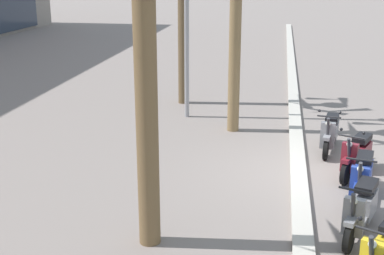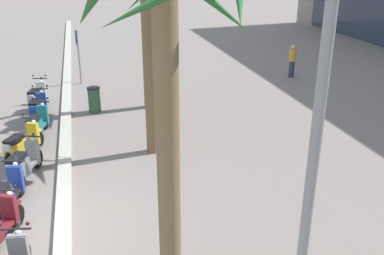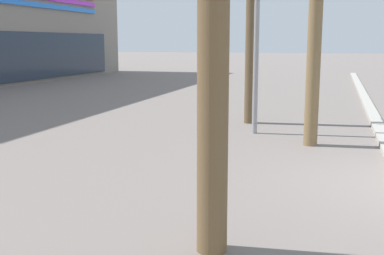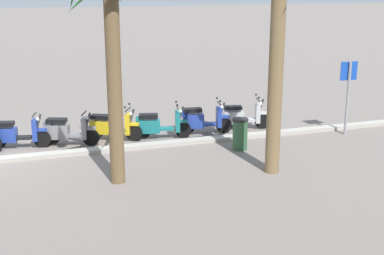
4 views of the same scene
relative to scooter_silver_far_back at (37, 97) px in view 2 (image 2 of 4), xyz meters
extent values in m
plane|color=slate|center=(8.34, 0.80, -0.45)|extent=(200.00, 200.00, 0.00)
cube|color=#ADA89E|center=(8.34, 1.03, -0.39)|extent=(60.00, 0.36, 0.12)
cylinder|color=black|center=(-0.72, 0.18, -0.19)|extent=(0.53, 0.22, 0.52)
cylinder|color=black|center=(0.47, -0.11, -0.19)|extent=(0.53, 0.22, 0.52)
cube|color=silver|center=(-0.18, 0.04, -0.13)|extent=(0.65, 0.41, 0.08)
cube|color=silver|center=(0.26, -0.06, -0.03)|extent=(0.74, 0.47, 0.42)
cube|color=black|center=(0.28, -0.07, 0.31)|extent=(0.65, 0.43, 0.12)
cube|color=silver|center=(-0.55, 0.13, 0.10)|extent=(0.22, 0.36, 0.66)
cube|color=silver|center=(-0.72, 0.18, 0.10)|extent=(0.35, 0.23, 0.08)
cylinder|color=#333338|center=(-0.63, 0.15, 0.25)|extent=(0.29, 0.14, 0.69)
cylinder|color=black|center=(-0.55, 0.13, 0.57)|extent=(0.17, 0.55, 0.04)
sphere|color=white|center=(-0.65, 0.16, 0.43)|extent=(0.12, 0.12, 0.12)
cube|color=silver|center=(0.55, -0.13, 0.21)|extent=(0.28, 0.25, 0.16)
sphere|color=black|center=(-0.59, -0.10, 0.69)|extent=(0.07, 0.07, 0.07)
sphere|color=black|center=(-0.47, 0.36, 0.69)|extent=(0.07, 0.07, 0.07)
cylinder|color=black|center=(0.72, 0.26, -0.19)|extent=(0.53, 0.18, 0.52)
cylinder|color=black|center=(1.97, 0.06, -0.19)|extent=(0.53, 0.18, 0.52)
cube|color=#233D9E|center=(1.29, 0.17, -0.13)|extent=(0.64, 0.37, 0.08)
cube|color=#233D9E|center=(1.75, 0.10, 0.00)|extent=(0.72, 0.42, 0.46)
cube|color=black|center=(1.77, 0.09, 0.37)|extent=(0.64, 0.39, 0.12)
cube|color=#233D9E|center=(0.90, 0.23, 0.10)|extent=(0.19, 0.36, 0.66)
cube|color=#233D9E|center=(0.72, 0.26, 0.10)|extent=(0.34, 0.21, 0.08)
cylinder|color=#333338|center=(0.82, 0.24, 0.25)|extent=(0.29, 0.11, 0.69)
cylinder|color=black|center=(0.90, 0.23, 0.57)|extent=(0.12, 0.56, 0.04)
sphere|color=white|center=(0.80, 0.24, 0.43)|extent=(0.12, 0.12, 0.12)
cube|color=#233D9E|center=(2.05, 0.05, 0.27)|extent=(0.27, 0.23, 0.16)
sphere|color=black|center=(0.88, -0.01, 0.69)|extent=(0.07, 0.07, 0.07)
sphere|color=black|center=(0.95, 0.46, 0.69)|extent=(0.07, 0.07, 0.07)
cylinder|color=black|center=(2.18, 0.38, -0.19)|extent=(0.53, 0.21, 0.52)
cylinder|color=black|center=(3.46, 0.09, -0.19)|extent=(0.53, 0.21, 0.52)
cube|color=#197075|center=(2.77, 0.25, -0.13)|extent=(0.65, 0.40, 0.08)
cube|color=#197075|center=(3.24, 0.14, -0.03)|extent=(0.73, 0.46, 0.42)
cube|color=black|center=(3.26, 0.14, 0.31)|extent=(0.65, 0.42, 0.12)
cube|color=#197075|center=(2.36, 0.34, 0.10)|extent=(0.21, 0.36, 0.66)
cube|color=#197075|center=(2.18, 0.38, 0.10)|extent=(0.35, 0.23, 0.08)
cylinder|color=#333338|center=(2.28, 0.36, 0.25)|extent=(0.29, 0.13, 0.69)
cylinder|color=black|center=(2.36, 0.34, 0.57)|extent=(0.16, 0.56, 0.04)
sphere|color=white|center=(2.26, 0.36, 0.43)|extent=(0.12, 0.12, 0.12)
cube|color=#197075|center=(3.53, 0.08, 0.21)|extent=(0.28, 0.25, 0.16)
sphere|color=black|center=(2.32, 0.10, 0.69)|extent=(0.07, 0.07, 0.07)
sphere|color=black|center=(2.43, 0.57, 0.69)|extent=(0.07, 0.07, 0.07)
cylinder|color=black|center=(3.75, 0.24, -0.19)|extent=(0.51, 0.33, 0.52)
cylinder|color=black|center=(4.89, -0.36, -0.19)|extent=(0.51, 0.33, 0.52)
cube|color=silver|center=(4.28, -0.04, -0.13)|extent=(0.66, 0.53, 0.08)
cube|color=gold|center=(4.70, -0.26, -0.04)|extent=(0.75, 0.60, 0.42)
cube|color=black|center=(4.72, -0.27, 0.30)|extent=(0.67, 0.55, 0.12)
cube|color=gold|center=(3.91, 0.16, 0.10)|extent=(0.28, 0.37, 0.66)
cube|color=gold|center=(3.75, 0.24, 0.10)|extent=(0.36, 0.29, 0.08)
cylinder|color=#333338|center=(3.84, 0.19, 0.25)|extent=(0.28, 0.19, 0.69)
cylinder|color=black|center=(3.91, 0.16, 0.57)|extent=(0.30, 0.51, 0.04)
sphere|color=white|center=(3.82, 0.20, 0.43)|extent=(0.12, 0.12, 0.12)
cube|color=silver|center=(4.96, -0.40, 0.20)|extent=(0.31, 0.29, 0.16)
sphere|color=black|center=(3.82, -0.07, 0.69)|extent=(0.07, 0.07, 0.07)
sphere|color=black|center=(4.04, 0.36, 0.69)|extent=(0.07, 0.07, 0.07)
cylinder|color=black|center=(5.11, 0.31, -0.19)|extent=(0.52, 0.28, 0.52)
cylinder|color=black|center=(6.27, -0.12, -0.19)|extent=(0.52, 0.28, 0.52)
cube|color=slate|center=(5.64, 0.11, -0.13)|extent=(0.66, 0.47, 0.08)
cube|color=slate|center=(6.06, -0.05, -0.01)|extent=(0.75, 0.54, 0.44)
cube|color=black|center=(6.08, -0.05, 0.34)|extent=(0.67, 0.49, 0.12)
cube|color=slate|center=(5.28, 0.24, 0.10)|extent=(0.25, 0.37, 0.66)
cube|color=slate|center=(5.11, 0.31, 0.10)|extent=(0.36, 0.26, 0.08)
cylinder|color=#333338|center=(5.21, 0.27, 0.25)|extent=(0.29, 0.16, 0.69)
cylinder|color=black|center=(5.28, 0.24, 0.57)|extent=(0.23, 0.54, 0.04)
sphere|color=white|center=(5.19, 0.28, 0.43)|extent=(0.12, 0.12, 0.12)
cube|color=slate|center=(6.34, -0.15, 0.24)|extent=(0.29, 0.27, 0.16)
cylinder|color=black|center=(6.54, 0.01, -0.19)|extent=(0.53, 0.22, 0.52)
cylinder|color=black|center=(7.81, -0.29, -0.19)|extent=(0.53, 0.22, 0.52)
cube|color=black|center=(7.13, -0.13, -0.13)|extent=(0.65, 0.41, 0.08)
cube|color=#233D9E|center=(7.59, -0.24, -0.03)|extent=(0.74, 0.47, 0.43)
cube|color=#233D9E|center=(6.72, -0.03, 0.10)|extent=(0.21, 0.36, 0.66)
cube|color=#233D9E|center=(6.54, 0.01, 0.10)|extent=(0.35, 0.23, 0.08)
cylinder|color=#333338|center=(6.64, -0.01, 0.25)|extent=(0.29, 0.13, 0.69)
cylinder|color=black|center=(6.72, -0.03, 0.57)|extent=(0.17, 0.55, 0.04)
sphere|color=white|center=(6.62, -0.01, 0.43)|extent=(0.12, 0.12, 0.12)
cylinder|color=black|center=(7.94, 0.06, -0.19)|extent=(0.52, 0.30, 0.52)
cube|color=maroon|center=(8.45, -0.17, -0.13)|extent=(0.66, 0.50, 0.08)
cube|color=maroon|center=(8.10, -0.01, 0.10)|extent=(0.27, 0.37, 0.66)
cube|color=maroon|center=(7.94, 0.06, 0.10)|extent=(0.36, 0.28, 0.08)
cylinder|color=#333338|center=(8.03, 0.02, 0.25)|extent=(0.29, 0.18, 0.69)
cylinder|color=black|center=(8.10, -0.01, 0.57)|extent=(0.27, 0.53, 0.04)
sphere|color=white|center=(8.01, 0.03, 0.43)|extent=(0.12, 0.12, 0.12)
sphere|color=black|center=(8.22, 0.20, 0.69)|extent=(0.07, 0.07, 0.07)
cube|color=slate|center=(9.59, 0.33, 0.10)|extent=(0.20, 0.36, 0.66)
cube|color=slate|center=(9.41, 0.36, 0.10)|extent=(0.34, 0.22, 0.08)
cylinder|color=#333338|center=(9.51, 0.35, 0.25)|extent=(0.29, 0.12, 0.69)
cylinder|color=black|center=(9.59, 0.33, 0.57)|extent=(0.14, 0.56, 0.04)
sphere|color=white|center=(9.49, 0.35, 0.43)|extent=(0.12, 0.12, 0.12)
sphere|color=black|center=(9.56, 0.09, 0.69)|extent=(0.07, 0.07, 0.07)
sphere|color=black|center=(9.65, 0.56, 0.69)|extent=(0.07, 0.07, 0.07)
cylinder|color=#939399|center=(-3.02, 1.67, 0.75)|extent=(0.09, 0.09, 2.40)
cube|color=#1947B7|center=(-3.02, 1.61, 1.65)|extent=(0.60, 0.04, 0.60)
cube|color=white|center=(-3.02, 1.60, 1.65)|extent=(0.33, 0.02, 0.33)
cylinder|color=olive|center=(11.34, 2.78, 2.32)|extent=(0.32, 0.32, 5.53)
cylinder|color=olive|center=(0.90, 4.13, 2.49)|extent=(0.38, 0.38, 5.86)
cylinder|color=brown|center=(4.89, 3.58, 2.25)|extent=(0.36, 0.36, 5.40)
cylinder|color=#2D3351|center=(-1.64, 11.35, -0.06)|extent=(0.26, 0.26, 0.78)
cylinder|color=gold|center=(-1.64, 11.35, 0.61)|extent=(0.34, 0.34, 0.55)
sphere|color=tan|center=(-1.64, 11.35, 0.99)|extent=(0.21, 0.21, 0.21)
cylinder|color=#2D5638|center=(0.93, 2.08, 0.00)|extent=(0.44, 0.44, 0.90)
cylinder|color=black|center=(0.93, 2.08, 0.47)|extent=(0.48, 0.48, 0.06)
cylinder|color=#939399|center=(12.48, 4.31, 3.22)|extent=(0.14, 0.14, 7.33)
camera|label=1|loc=(-2.76, 1.57, 4.05)|focal=48.85mm
camera|label=2|loc=(16.60, 1.75, 5.15)|focal=40.67mm
camera|label=3|loc=(-0.40, 2.27, 2.00)|focal=45.58mm
camera|label=4|loc=(6.95, 15.80, 4.37)|focal=48.81mm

